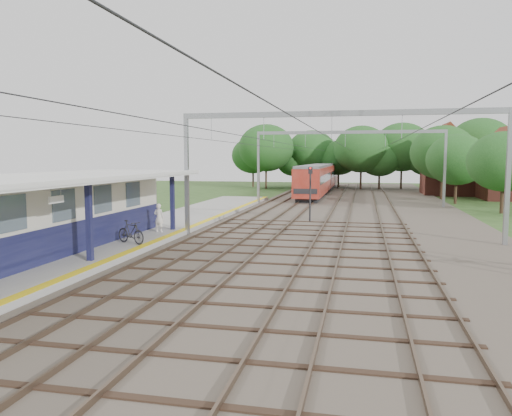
% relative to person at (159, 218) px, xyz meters
% --- Properties ---
extents(ground, '(160.00, 160.00, 0.00)m').
position_rel_person_xyz_m(ground, '(6.28, -13.89, -1.15)').
color(ground, '#2D4C1E').
rests_on(ground, ground).
extents(ballast_bed, '(18.00, 90.00, 0.10)m').
position_rel_person_xyz_m(ballast_bed, '(10.28, 16.11, -1.10)').
color(ballast_bed, '#473D33').
rests_on(ballast_bed, ground).
extents(platform, '(5.00, 52.00, 0.35)m').
position_rel_person_xyz_m(platform, '(-1.22, 0.11, -0.98)').
color(platform, gray).
rests_on(platform, ground).
extents(yellow_stripe, '(0.45, 52.00, 0.01)m').
position_rel_person_xyz_m(yellow_stripe, '(1.03, 0.11, -0.80)').
color(yellow_stripe, yellow).
rests_on(yellow_stripe, platform).
extents(station_building, '(3.41, 18.00, 3.40)m').
position_rel_person_xyz_m(station_building, '(-2.60, -6.89, 0.89)').
color(station_building, beige).
rests_on(station_building, platform).
extents(canopy, '(6.40, 20.00, 3.44)m').
position_rel_person_xyz_m(canopy, '(-1.50, -7.89, 2.49)').
color(canopy, '#12143A').
rests_on(canopy, platform).
extents(rail_tracks, '(11.80, 88.00, 0.15)m').
position_rel_person_xyz_m(rail_tracks, '(7.78, 16.11, -0.98)').
color(rail_tracks, brown).
rests_on(rail_tracks, ballast_bed).
extents(catenary_system, '(17.22, 88.00, 7.00)m').
position_rel_person_xyz_m(catenary_system, '(9.66, 11.39, 4.36)').
color(catenary_system, gray).
rests_on(catenary_system, ground).
extents(tree_band, '(31.72, 30.88, 8.82)m').
position_rel_person_xyz_m(tree_band, '(10.12, 43.23, 3.77)').
color(tree_band, '#382619').
rests_on(tree_band, ground).
extents(house_far, '(8.00, 6.12, 8.66)m').
position_rel_person_xyz_m(house_far, '(22.28, 38.11, 2.08)').
color(house_far, brown).
rests_on(house_far, ground).
extents(person, '(0.62, 0.44, 1.61)m').
position_rel_person_xyz_m(person, '(0.00, 0.00, 0.00)').
color(person, silver).
rests_on(person, platform).
extents(bicycle, '(1.94, 1.28, 1.14)m').
position_rel_person_xyz_m(bicycle, '(0.20, -3.88, -0.24)').
color(bicycle, black).
rests_on(bicycle, platform).
extents(train, '(2.72, 33.88, 3.59)m').
position_rel_person_xyz_m(train, '(5.78, 38.53, 0.85)').
color(train, black).
rests_on(train, ballast_bed).
extents(signal_post, '(0.28, 0.26, 3.89)m').
position_rel_person_xyz_m(signal_post, '(7.63, 8.20, 1.20)').
color(signal_post, black).
rests_on(signal_post, ground).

